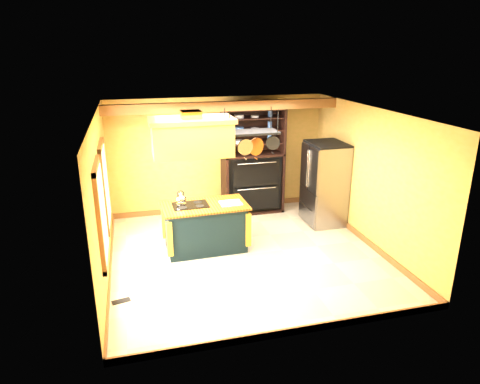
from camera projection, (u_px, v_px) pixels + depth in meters
name	position (u px, v px, depth m)	size (l,w,h in m)	color
floor	(246.00, 254.00, 8.17)	(5.00, 5.00, 0.00)	beige
ceiling	(246.00, 112.00, 7.30)	(5.00, 5.00, 0.00)	white
wall_back	(218.00, 155.00, 10.02)	(5.00, 0.02, 2.70)	tan
wall_front	(298.00, 247.00, 5.44)	(5.00, 0.02, 2.70)	tan
wall_left	(102.00, 199.00, 7.14)	(0.02, 5.00, 2.70)	tan
wall_right	(370.00, 177.00, 8.32)	(0.02, 5.00, 2.70)	tan
ceiling_beam	(225.00, 106.00, 8.89)	(5.00, 0.15, 0.20)	brown
window_near	(101.00, 213.00, 6.40)	(0.06, 1.06, 1.56)	brown
window_far	(105.00, 185.00, 7.68)	(0.06, 1.06, 1.56)	brown
kitchen_island	(205.00, 227.00, 8.26)	(1.63, 0.94, 1.11)	black
range_hood	(192.00, 136.00, 7.64)	(1.50, 0.85, 0.80)	#B2952C
pot_rack	(251.00, 137.00, 7.93)	(1.06, 0.50, 0.90)	black
refrigerator	(324.00, 185.00, 9.41)	(0.77, 0.91, 1.79)	gray
hutch	(252.00, 173.00, 10.09)	(1.41, 0.64, 2.49)	black
floor_register	(121.00, 301.00, 6.66)	(0.28, 0.12, 0.01)	black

